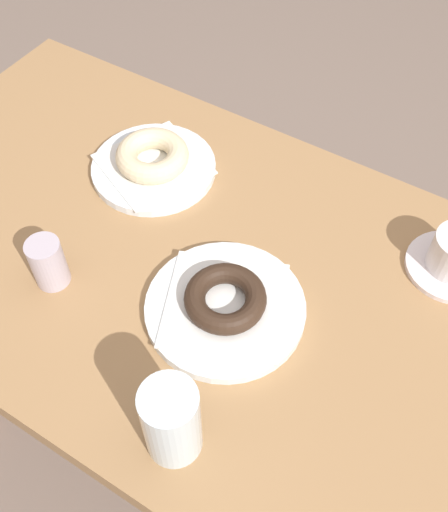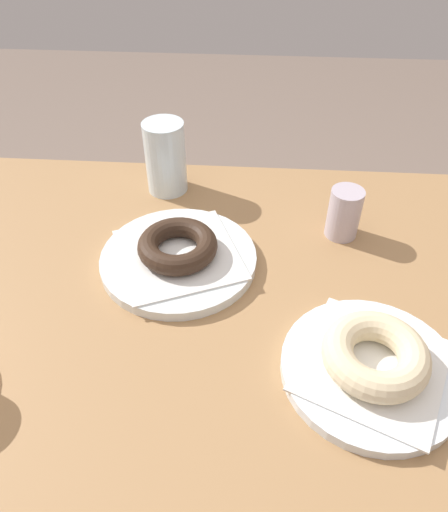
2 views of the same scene
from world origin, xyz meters
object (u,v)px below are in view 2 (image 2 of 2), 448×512
plate_chocolate_ring (179,259)px  sugar_jar (344,213)px  water_glass (165,157)px  donut_chocolate_ring (178,246)px  plate_sugar_ring (370,370)px  donut_sugar_ring (375,355)px

plate_chocolate_ring → sugar_jar: 0.27m
water_glass → sugar_jar: water_glass is taller
water_glass → plate_chocolate_ring: bearing=-76.4°
donut_chocolate_ring → water_glass: bearing=103.6°
plate_chocolate_ring → plate_sugar_ring: bearing=-34.9°
donut_chocolate_ring → plate_sugar_ring: donut_chocolate_ring is taller
plate_chocolate_ring → water_glass: size_ratio=1.82×
donut_sugar_ring → plate_sugar_ring: bearing=0.0°
donut_chocolate_ring → donut_sugar_ring: size_ratio=0.95×
donut_chocolate_ring → plate_sugar_ring: size_ratio=0.55×
water_glass → sugar_jar: size_ratio=1.55×
water_glass → sugar_jar: (0.30, -0.11, -0.02)m
donut_sugar_ring → sugar_jar: (-0.01, 0.27, 0.01)m
sugar_jar → plate_sugar_ring: bearing=-88.6°
plate_chocolate_ring → plate_sugar_ring: plate_chocolate_ring is taller
plate_chocolate_ring → water_glass: 0.21m
plate_chocolate_ring → plate_sugar_ring: 0.31m
donut_chocolate_ring → donut_sugar_ring: bearing=-34.9°
plate_sugar_ring → sugar_jar: 0.27m
donut_chocolate_ring → sugar_jar: size_ratio=1.43×
plate_sugar_ring → water_glass: size_ratio=1.68×
sugar_jar → donut_chocolate_ring: bearing=-160.7°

